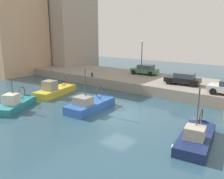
# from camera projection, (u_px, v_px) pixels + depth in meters

# --- Properties ---
(water_surface) EXTENTS (80.00, 80.00, 0.00)m
(water_surface) POSITION_uv_depth(u_px,v_px,m) (119.00, 115.00, 19.73)
(water_surface) COLOR #2D5166
(water_surface) RESTS_ON ground
(quay_wall) EXTENTS (9.00, 56.00, 1.20)m
(quay_wall) POSITION_uv_depth(u_px,v_px,m) (174.00, 86.00, 28.36)
(quay_wall) COLOR gray
(quay_wall) RESTS_ON ground
(fishing_boat_yellow) EXTENTS (6.63, 3.22, 5.13)m
(fishing_boat_yellow) POSITION_uv_depth(u_px,v_px,m) (58.00, 93.00, 26.78)
(fishing_boat_yellow) COLOR gold
(fishing_boat_yellow) RESTS_ON ground
(fishing_boat_blue) EXTENTS (6.07, 2.50, 4.84)m
(fishing_boat_blue) POSITION_uv_depth(u_px,v_px,m) (93.00, 107.00, 21.51)
(fishing_boat_blue) COLOR #2D60B7
(fishing_boat_blue) RESTS_ON ground
(fishing_boat_navy) EXTENTS (5.99, 2.61, 4.56)m
(fishing_boat_navy) POSITION_uv_depth(u_px,v_px,m) (197.00, 139.00, 14.98)
(fishing_boat_navy) COLOR navy
(fishing_boat_navy) RESTS_ON ground
(fishing_boat_teal) EXTENTS (5.63, 4.20, 3.84)m
(fishing_boat_teal) POSITION_uv_depth(u_px,v_px,m) (18.00, 106.00, 21.97)
(fishing_boat_teal) COLOR teal
(fishing_boat_teal) RESTS_ON ground
(parked_car_green) EXTENTS (2.19, 3.95, 1.41)m
(parked_car_green) POSITION_uv_depth(u_px,v_px,m) (145.00, 69.00, 32.68)
(parked_car_green) COLOR #387547
(parked_car_green) RESTS_ON quay_wall
(parked_car_black) EXTENTS (2.18, 4.07, 1.36)m
(parked_car_black) POSITION_uv_depth(u_px,v_px,m) (183.00, 79.00, 26.06)
(parked_car_black) COLOR black
(parked_car_black) RESTS_ON quay_wall
(mooring_bollard_mid) EXTENTS (0.28, 0.28, 0.55)m
(mooring_bollard_mid) POSITION_uv_depth(u_px,v_px,m) (92.00, 75.00, 31.01)
(mooring_bollard_mid) COLOR #2D2D33
(mooring_bollard_mid) RESTS_ON quay_wall
(quay_streetlamp) EXTENTS (0.36, 0.36, 4.83)m
(quay_streetlamp) POSITION_uv_depth(u_px,v_px,m) (142.00, 52.00, 31.99)
(quay_streetlamp) COLOR #38383D
(quay_streetlamp) RESTS_ON quay_wall
(waterfront_building_west) EXTENTS (9.20, 8.80, 14.34)m
(waterfront_building_west) POSITION_uv_depth(u_px,v_px,m) (67.00, 32.00, 44.27)
(waterfront_building_west) COLOR #A39384
(waterfront_building_west) RESTS_ON ground
(waterfront_building_central) EXTENTS (9.20, 8.55, 16.58)m
(waterfront_building_central) POSITION_uv_depth(u_px,v_px,m) (13.00, 25.00, 39.06)
(waterfront_building_central) COLOR tan
(waterfront_building_central) RESTS_ON ground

